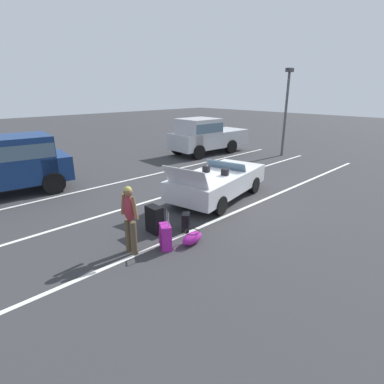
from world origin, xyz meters
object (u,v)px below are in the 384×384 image
(parked_pickup_truck_near, at_px, (6,165))
(parking_lamp_post, at_px, (286,106))
(parked_pickup_truck_far, at_px, (205,135))
(convertible_car, at_px, (221,181))
(traveler_person, at_px, (130,216))
(suitcase_small_carryon, at_px, (186,222))
(duffel_bag, at_px, (192,238))
(suitcase_large_black, at_px, (155,219))
(suitcase_medium_bright, at_px, (165,237))

(parked_pickup_truck_near, bearing_deg, parking_lamp_post, -6.10)
(parked_pickup_truck_near, distance_m, parked_pickup_truck_far, 10.44)
(convertible_car, relative_size, parked_pickup_truck_far, 0.87)
(convertible_car, relative_size, traveler_person, 2.68)
(suitcase_small_carryon, xyz_separation_m, traveler_person, (-1.73, 0.02, 0.68))
(traveler_person, bearing_deg, parking_lamp_post, 10.55)
(suitcase_small_carryon, bearing_deg, traveler_person, -130.28)
(duffel_bag, distance_m, parking_lamp_post, 12.25)
(convertible_car, height_order, parking_lamp_post, parking_lamp_post)
(suitcase_large_black, relative_size, duffel_bag, 1.11)
(suitcase_medium_bright, bearing_deg, parking_lamp_post, -133.12)
(convertible_car, relative_size, suitcase_small_carryon, 8.84)
(duffel_bag, height_order, parked_pickup_truck_near, parked_pickup_truck_near)
(convertible_car, bearing_deg, parking_lamp_post, 4.32)
(suitcase_large_black, height_order, traveler_person, traveler_person)
(suitcase_large_black, height_order, suitcase_small_carryon, suitcase_large_black)
(convertible_car, relative_size, parking_lamp_post, 0.93)
(suitcase_medium_bright, distance_m, traveler_person, 1.02)
(suitcase_medium_bright, distance_m, parked_pickup_truck_far, 11.54)
(suitcase_medium_bright, distance_m, parking_lamp_post, 12.71)
(suitcase_large_black, distance_m, duffel_bag, 1.23)
(suitcase_large_black, height_order, parking_lamp_post, parking_lamp_post)
(suitcase_medium_bright, relative_size, parked_pickup_truck_far, 0.20)
(parked_pickup_truck_far, relative_size, parking_lamp_post, 1.07)
(suitcase_small_carryon, relative_size, parked_pickup_truck_near, 0.10)
(convertible_car, relative_size, suitcase_medium_bright, 4.44)
(parked_pickup_truck_far, bearing_deg, traveler_person, 38.24)
(convertible_car, xyz_separation_m, suitcase_medium_bright, (-3.83, -1.55, -0.28))
(convertible_car, xyz_separation_m, parked_pickup_truck_far, (5.12, 5.68, 0.51))
(duffel_bag, bearing_deg, suitcase_medium_bright, 155.57)
(convertible_car, distance_m, parked_pickup_truck_far, 7.67)
(suitcase_medium_bright, bearing_deg, suitcase_small_carryon, -130.41)
(traveler_person, bearing_deg, duffel_bag, -31.61)
(suitcase_small_carryon, bearing_deg, parked_pickup_truck_far, 91.14)
(duffel_bag, height_order, parked_pickup_truck_far, parked_pickup_truck_far)
(suitcase_small_carryon, relative_size, duffel_bag, 0.75)
(suitcase_large_black, height_order, parked_pickup_truck_near, parked_pickup_truck_near)
(convertible_car, distance_m, duffel_bag, 3.72)
(convertible_car, distance_m, parked_pickup_truck_near, 7.74)
(convertible_car, xyz_separation_m, traveler_person, (-4.53, -1.15, 0.34))
(duffel_bag, distance_m, traveler_person, 1.68)
(suitcase_small_carryon, bearing_deg, convertible_car, 72.95)
(parked_pickup_truck_near, bearing_deg, parked_pickup_truck_far, 8.57)
(suitcase_large_black, bearing_deg, suitcase_medium_bright, -111.34)
(suitcase_medium_bright, bearing_deg, convertible_car, -128.66)
(convertible_car, xyz_separation_m, suitcase_large_black, (-3.47, -0.66, -0.22))
(suitcase_medium_bright, bearing_deg, parked_pickup_truck_far, -111.75)
(parked_pickup_truck_near, bearing_deg, suitcase_medium_bright, -70.14)
(parked_pickup_truck_near, relative_size, parked_pickup_truck_far, 1.02)
(suitcase_small_carryon, relative_size, parking_lamp_post, 0.10)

